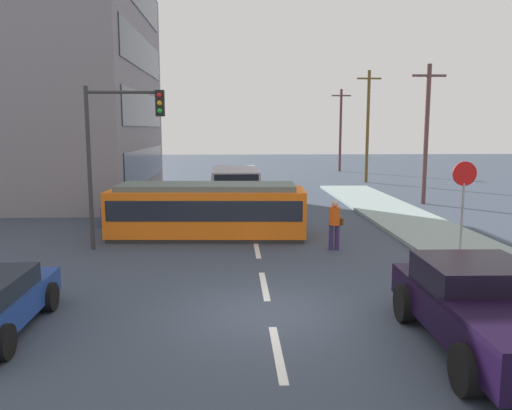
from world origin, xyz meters
TOP-DOWN VIEW (x-y plane):
  - ground_plane at (0.00, 10.00)m, footprint 120.00×120.00m
  - sidewalk_curb_right at (6.80, 6.00)m, footprint 3.20×36.00m
  - lane_stripe_0 at (0.00, -2.00)m, footprint 0.16×2.40m
  - lane_stripe_1 at (0.00, 2.00)m, footprint 0.16×2.40m
  - lane_stripe_2 at (0.00, 6.00)m, footprint 0.16×2.40m
  - lane_stripe_3 at (0.00, 14.15)m, footprint 0.16×2.40m
  - lane_stripe_4 at (0.00, 20.15)m, footprint 0.16×2.40m
  - streetcar_tram at (-1.75, 8.15)m, footprint 7.28×2.87m
  - city_bus at (-0.68, 17.64)m, footprint 2.66×5.50m
  - pedestrian_crossing at (2.58, 5.87)m, footprint 0.51×0.36m
  - pickup_truck_parked at (3.76, -2.08)m, footprint 2.36×5.04m
  - parked_sedan_mid at (-5.28, 12.11)m, footprint 2.02×4.31m
  - stop_sign at (6.40, 4.78)m, footprint 0.76×0.07m
  - traffic_light_mast at (-4.55, 6.31)m, footprint 2.58×0.33m
  - utility_pole_mid at (9.48, 16.22)m, footprint 1.80×0.24m
  - utility_pole_far at (9.25, 27.36)m, footprint 1.80×0.24m
  - utility_pole_distant at (9.37, 37.60)m, footprint 1.80×0.24m

SIDE VIEW (x-z plane):
  - ground_plane at x=0.00m, z-range 0.00..0.00m
  - lane_stripe_0 at x=0.00m, z-range 0.00..0.01m
  - lane_stripe_1 at x=0.00m, z-range 0.00..0.01m
  - lane_stripe_2 at x=0.00m, z-range 0.00..0.01m
  - lane_stripe_3 at x=0.00m, z-range 0.00..0.01m
  - lane_stripe_4 at x=0.00m, z-range 0.00..0.01m
  - sidewalk_curb_right at x=6.80m, z-range 0.00..0.14m
  - parked_sedan_mid at x=-5.28m, z-range 0.03..1.22m
  - pickup_truck_parked at x=3.76m, z-range 0.02..1.57m
  - pedestrian_crossing at x=2.58m, z-range 0.11..1.78m
  - streetcar_tram at x=-1.75m, z-range 0.03..2.04m
  - city_bus at x=-0.68m, z-range 0.13..1.96m
  - stop_sign at x=6.40m, z-range 0.75..3.63m
  - traffic_light_mast at x=-4.55m, z-range 1.04..6.43m
  - utility_pole_mid at x=9.48m, z-range 0.18..7.54m
  - utility_pole_distant at x=9.37m, z-range 0.18..7.86m
  - utility_pole_far at x=9.25m, z-range 0.18..8.45m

